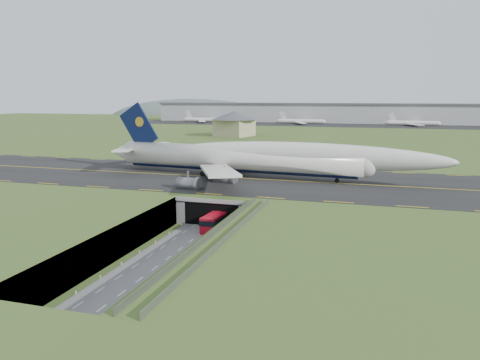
% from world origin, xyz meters
% --- Properties ---
extents(ground, '(900.00, 900.00, 0.00)m').
position_xyz_m(ground, '(0.00, 0.00, 0.00)').
color(ground, '#3D5421').
rests_on(ground, ground).
extents(airfield_deck, '(800.00, 800.00, 6.00)m').
position_xyz_m(airfield_deck, '(0.00, 0.00, 3.00)').
color(airfield_deck, gray).
rests_on(airfield_deck, ground).
extents(trench_road, '(12.00, 75.00, 0.20)m').
position_xyz_m(trench_road, '(0.00, -7.50, 0.10)').
color(trench_road, slate).
rests_on(trench_road, ground).
extents(taxiway, '(800.00, 44.00, 0.18)m').
position_xyz_m(taxiway, '(0.00, 33.00, 6.09)').
color(taxiway, black).
rests_on(taxiway, airfield_deck).
extents(tunnel_portal, '(17.00, 22.30, 6.00)m').
position_xyz_m(tunnel_portal, '(0.00, 16.71, 3.33)').
color(tunnel_portal, gray).
rests_on(tunnel_portal, ground).
extents(guideway, '(3.00, 53.00, 7.05)m').
position_xyz_m(guideway, '(11.00, -19.11, 5.32)').
color(guideway, '#A8A8A3').
rests_on(guideway, ground).
extents(jumbo_jet, '(94.20, 60.48, 20.08)m').
position_xyz_m(jumbo_jet, '(3.53, 35.22, 11.40)').
color(jumbo_jet, silver).
rests_on(jumbo_jet, ground).
extents(shuttle_tram, '(3.66, 8.54, 3.39)m').
position_xyz_m(shuttle_tram, '(1.81, 5.25, 1.85)').
color(shuttle_tram, '#B70C1C').
rests_on(shuttle_tram, ground).
extents(service_building, '(29.98, 29.98, 13.32)m').
position_xyz_m(service_building, '(-41.55, 156.26, 13.89)').
color(service_building, tan).
rests_on(service_building, ground).
extents(cargo_terminal, '(320.00, 67.00, 15.60)m').
position_xyz_m(cargo_terminal, '(-0.24, 299.41, 13.96)').
color(cargo_terminal, '#B2B2B2').
rests_on(cargo_terminal, ground).
extents(distant_hills, '(700.00, 91.00, 60.00)m').
position_xyz_m(distant_hills, '(64.38, 430.00, -4.00)').
color(distant_hills, slate).
rests_on(distant_hills, ground).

